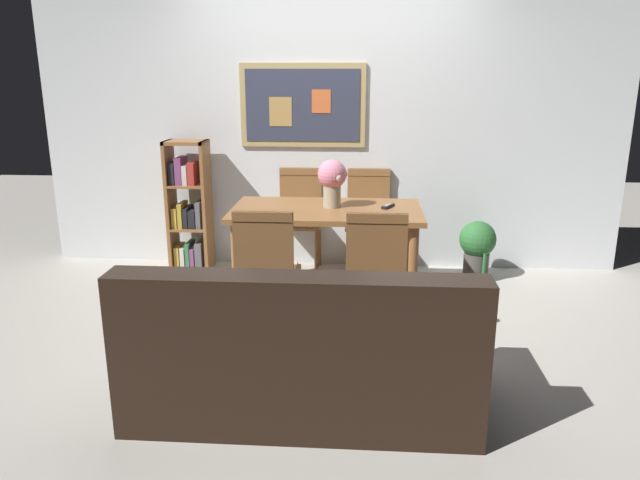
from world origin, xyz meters
TOP-DOWN VIEW (x-y plane):
  - ground_plane at (0.00, 0.00)m, footprint 12.00×12.00m
  - wall_back_with_painting at (-0.00, 1.43)m, footprint 5.20×0.14m
  - dining_table at (0.03, 0.48)m, footprint 1.45×0.82m
  - dining_chair_far_right at (0.36, 1.25)m, footprint 0.40×0.41m
  - dining_chair_far_left at (-0.26, 1.25)m, footprint 0.40×0.41m
  - dining_chair_near_left at (-0.32, -0.29)m, footprint 0.40×0.41m
  - dining_chair_near_right at (0.39, -0.29)m, footprint 0.40×0.41m
  - leather_couch at (0.00, -1.13)m, footprint 1.80×0.84m
  - bookshelf at (-1.25, 1.16)m, footprint 0.36×0.28m
  - potted_ivy at (1.30, 1.04)m, footprint 0.31×0.31m
  - flower_vase at (0.07, 0.53)m, footprint 0.23×0.23m
  - tv_remote at (0.50, 0.54)m, footprint 0.11×0.16m

SIDE VIEW (x-z plane):
  - ground_plane at x=0.00m, z-range 0.00..0.00m
  - potted_ivy at x=1.30m, z-range 0.02..0.57m
  - leather_couch at x=0.00m, z-range -0.11..0.73m
  - dining_chair_far_right at x=0.36m, z-range 0.08..0.99m
  - dining_chair_far_left at x=-0.26m, z-range 0.08..0.99m
  - dining_chair_near_left at x=-0.32m, z-range 0.08..0.99m
  - dining_chair_near_right at x=0.39m, z-range 0.08..0.99m
  - bookshelf at x=-1.25m, z-range -0.04..1.13m
  - dining_table at x=0.03m, z-range 0.27..1.01m
  - tv_remote at x=0.50m, z-range 0.74..0.76m
  - flower_vase at x=0.07m, z-range 0.78..1.14m
  - wall_back_with_painting at x=0.00m, z-range 0.00..2.60m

